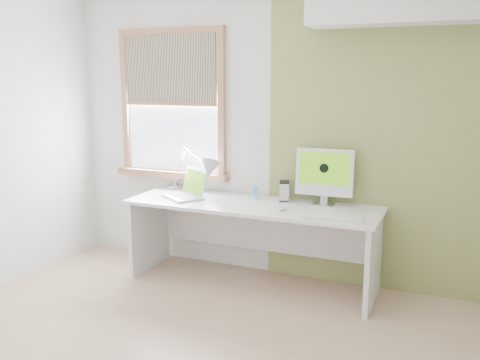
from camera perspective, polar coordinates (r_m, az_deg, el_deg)
The scene contains 11 objects.
room at distance 3.17m, azimuth -7.51°, elevation 1.98°, with size 4.04×3.54×2.64m.
accent_wall at distance 4.50m, azimuth 15.41°, elevation 4.34°, with size 2.00×0.02×2.60m, color olive.
window at distance 5.12m, azimuth -7.46°, elevation 8.16°, with size 1.20×0.14×1.42m.
desk at distance 4.62m, azimuth 1.57°, elevation -4.78°, with size 2.20×0.70×0.73m.
desk_lamp at distance 4.86m, azimuth -4.16°, elevation 0.98°, with size 0.69×0.43×0.41m.
laptop at distance 4.77m, azimuth -5.72°, elevation -1.12°, with size 0.47×0.45×0.26m.
phone_dock at distance 4.68m, azimuth 1.71°, elevation -1.64°, with size 0.08×0.08×0.13m.
external_drive at distance 4.63m, azimuth 4.85°, elevation -1.19°, with size 0.12×0.15×0.17m.
imac at distance 4.49m, azimuth 9.20°, elevation 0.70°, with size 0.49×0.17×0.48m.
keyboard at distance 4.08m, azimuth 10.06°, elevation -4.11°, with size 0.47×0.16×0.02m.
mouse at distance 4.30m, azimuth 4.63°, elevation -3.11°, with size 0.06×0.11×0.03m, color white.
Camera 1 is at (1.60, -2.69, 1.79)m, focal length 39.17 mm.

